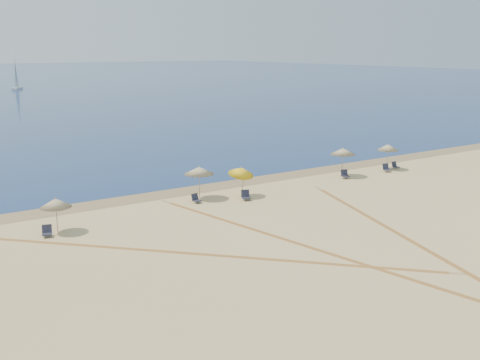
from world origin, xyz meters
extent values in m
plane|color=tan|center=(0.00, 0.00, 0.00)|extent=(160.00, 160.00, 0.00)
plane|color=olive|center=(0.00, 24.00, 0.00)|extent=(500.00, 500.00, 0.00)
cylinder|color=gray|center=(-14.07, 18.96, 1.02)|extent=(0.05, 0.05, 2.03)
cone|color=#F5EBC2|center=(-14.07, 18.96, 1.88)|extent=(1.89, 1.89, 0.55)
sphere|color=gray|center=(-14.07, 18.96, 2.18)|extent=(0.08, 0.08, 0.08)
cylinder|color=gray|center=(-2.87, 21.16, 1.16)|extent=(0.05, 0.05, 2.32)
cone|color=#F5EBC2|center=(-2.87, 21.16, 2.17)|extent=(2.24, 2.24, 0.55)
sphere|color=gray|center=(-2.87, 21.16, 2.47)|extent=(0.08, 0.08, 0.08)
cylinder|color=gray|center=(0.03, 19.62, 1.08)|extent=(0.05, 0.62, 2.17)
cone|color=yellow|center=(0.03, 19.87, 2.02)|extent=(1.94, 2.01, 1.02)
sphere|color=gray|center=(0.03, 19.87, 2.32)|extent=(0.08, 0.08, 0.08)
cylinder|color=gray|center=(11.33, 20.87, 1.20)|extent=(0.05, 0.05, 2.40)
cone|color=#F5EBC2|center=(11.33, 20.87, 2.25)|extent=(2.19, 2.19, 0.55)
sphere|color=gray|center=(11.33, 20.87, 2.55)|extent=(0.08, 0.08, 0.08)
cylinder|color=gray|center=(16.88, 20.78, 1.12)|extent=(0.05, 0.05, 2.24)
cone|color=#F5EBC2|center=(16.88, 20.78, 2.09)|extent=(1.96, 1.96, 0.55)
sphere|color=gray|center=(16.88, 20.78, 2.39)|extent=(0.08, 0.08, 0.08)
cube|color=black|center=(-14.86, 18.43, 0.19)|extent=(0.71, 0.71, 0.05)
cube|color=black|center=(-14.78, 18.70, 0.44)|extent=(0.61, 0.36, 0.51)
cylinder|color=#A5A5AD|center=(-15.08, 18.29, 0.09)|extent=(0.03, 0.03, 0.19)
cylinder|color=#A5A5AD|center=(-14.64, 18.16, 0.09)|extent=(0.03, 0.03, 0.19)
cube|color=black|center=(-3.63, 20.18, 0.18)|extent=(0.62, 0.62, 0.05)
cube|color=black|center=(-3.67, 20.45, 0.42)|extent=(0.57, 0.27, 0.49)
cylinder|color=#A5A5AD|center=(-3.85, 19.95, 0.09)|extent=(0.02, 0.02, 0.18)
cylinder|color=#A5A5AD|center=(-3.41, 20.01, 0.09)|extent=(0.02, 0.02, 0.18)
cube|color=black|center=(-0.21, 18.83, 0.20)|extent=(0.78, 0.78, 0.06)
cube|color=black|center=(-0.11, 19.12, 0.47)|extent=(0.65, 0.42, 0.55)
cylinder|color=#A5A5AD|center=(-0.44, 18.69, 0.10)|extent=(0.03, 0.03, 0.20)
cylinder|color=#A5A5AD|center=(0.02, 18.53, 0.10)|extent=(0.03, 0.03, 0.20)
cube|color=black|center=(11.01, 20.11, 0.20)|extent=(0.78, 0.78, 0.06)
cube|color=black|center=(11.12, 20.39, 0.46)|extent=(0.65, 0.42, 0.54)
cylinder|color=#A5A5AD|center=(10.79, 19.97, 0.10)|extent=(0.03, 0.03, 0.20)
cylinder|color=#A5A5AD|center=(11.24, 19.80, 0.10)|extent=(0.03, 0.03, 0.20)
cube|color=black|center=(16.08, 19.97, 0.20)|extent=(0.71, 0.71, 0.05)
cube|color=black|center=(16.14, 20.26, 0.46)|extent=(0.64, 0.34, 0.54)
cylinder|color=#A5A5AD|center=(15.84, 19.79, 0.10)|extent=(0.03, 0.03, 0.20)
cylinder|color=#A5A5AD|center=(16.32, 19.70, 0.10)|extent=(0.03, 0.03, 0.20)
cube|color=black|center=(17.79, 20.45, 0.18)|extent=(0.55, 0.55, 0.05)
cube|color=black|center=(17.79, 20.71, 0.41)|extent=(0.55, 0.21, 0.48)
cylinder|color=#A5A5AD|center=(17.57, 20.25, 0.09)|extent=(0.02, 0.02, 0.18)
cylinder|color=#A5A5AD|center=(18.01, 20.24, 0.09)|extent=(0.02, 0.02, 0.18)
cube|color=white|center=(11.68, 147.96, 0.31)|extent=(3.88, 5.50, 0.60)
cylinder|color=gray|center=(11.68, 147.96, 4.21)|extent=(0.12, 0.12, 8.01)
plane|color=tan|center=(-2.69, 7.49, 0.00)|extent=(32.69, 32.69, 0.00)
plane|color=tan|center=(-2.90, 8.57, 0.00)|extent=(32.69, 32.69, 0.00)
plane|color=tan|center=(2.46, 4.82, 0.00)|extent=(35.01, 35.01, 0.00)
plane|color=tan|center=(2.78, 5.87, 0.00)|extent=(35.01, 35.01, 0.00)
plane|color=tan|center=(-8.54, 10.79, 0.00)|extent=(39.60, 39.60, 0.00)
plane|color=tan|center=(-9.32, 11.57, 0.00)|extent=(39.60, 39.60, 0.00)
camera|label=1|loc=(-22.89, -14.87, 11.05)|focal=42.41mm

